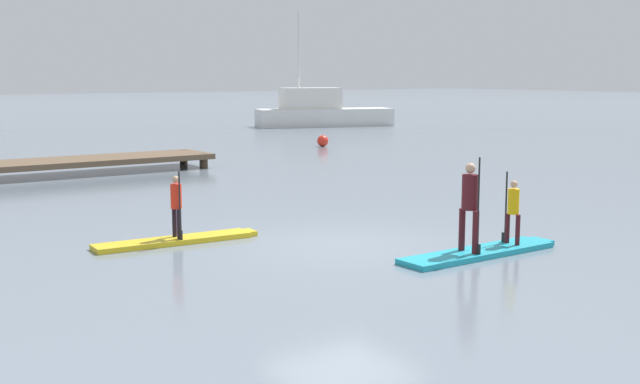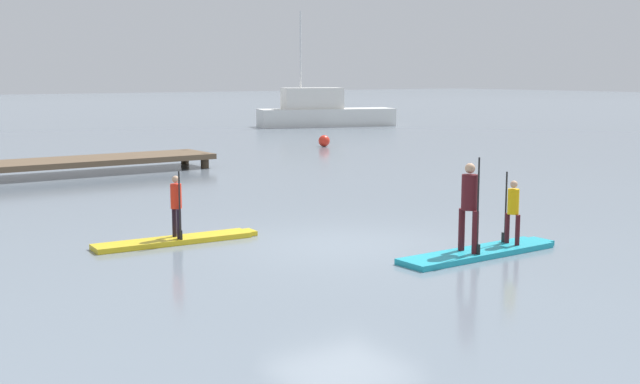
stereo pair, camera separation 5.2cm
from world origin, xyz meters
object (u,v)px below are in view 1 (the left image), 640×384
object	(u,v)px
paddler_adult	(470,201)
paddler_child_front	(513,208)
paddler_child_solo	(177,203)
motor_boat_small_navy	(321,112)
paddleboard_far	(481,252)
paddleboard_near	(177,240)
mooring_buoy_mid	(323,141)

from	to	relation	value
paddler_adult	paddler_child_front	size ratio (longest dim) A/B	1.27
paddler_child_solo	motor_boat_small_navy	size ratio (longest dim) A/B	0.15
paddleboard_far	paddleboard_near	bearing A→B (deg)	134.47
paddler_child_solo	paddler_adult	bearing A→B (deg)	-47.93
paddleboard_near	mooring_buoy_mid	bearing A→B (deg)	47.11
paddleboard_far	paddler_child_front	distance (m)	1.09
paddler_child_front	mooring_buoy_mid	world-z (taller)	paddler_child_front
paddleboard_far	motor_boat_small_navy	xyz separation A→B (m)	(18.09, 30.74, 0.83)
motor_boat_small_navy	mooring_buoy_mid	bearing A→B (deg)	-124.67
mooring_buoy_mid	paddler_child_solo	bearing A→B (deg)	-132.86
paddler_child_solo	motor_boat_small_navy	bearing A→B (deg)	50.44
paddler_child_front	paddleboard_near	bearing A→B (deg)	139.98
paddleboard_far	motor_boat_small_navy	distance (m)	35.68
motor_boat_small_navy	mooring_buoy_mid	world-z (taller)	motor_boat_small_navy
paddler_adult	mooring_buoy_mid	size ratio (longest dim) A/B	3.33
paddler_child_front	motor_boat_small_navy	size ratio (longest dim) A/B	0.15
paddleboard_near	paddler_child_front	world-z (taller)	paddler_child_front
motor_boat_small_navy	paddleboard_near	bearing A→B (deg)	-129.58
motor_boat_small_navy	mooring_buoy_mid	size ratio (longest dim) A/B	17.06
paddleboard_far	paddler_child_front	bearing A→B (deg)	1.47
paddler_child_solo	paddler_adult	distance (m)	5.46
paddleboard_near	paddler_child_front	size ratio (longest dim) A/B	2.45
paddleboard_far	paddler_child_front	world-z (taller)	paddler_child_front
paddleboard_near	motor_boat_small_navy	world-z (taller)	motor_boat_small_navy
paddleboard_near	paddler_child_solo	world-z (taller)	paddler_child_solo
paddler_child_front	mooring_buoy_mid	size ratio (longest dim) A/B	2.61
paddleboard_far	mooring_buoy_mid	xyz separation A→B (m)	(10.13, 19.24, 0.20)
paddler_child_solo	paddleboard_far	xyz separation A→B (m)	(3.97, -4.04, -0.72)
paddler_child_solo	paddleboard_near	bearing A→B (deg)	95.07
paddler_child_front	motor_boat_small_navy	distance (m)	35.24
paddler_child_front	motor_boat_small_navy	world-z (taller)	motor_boat_small_navy
paddler_adult	mooring_buoy_mid	world-z (taller)	paddler_adult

